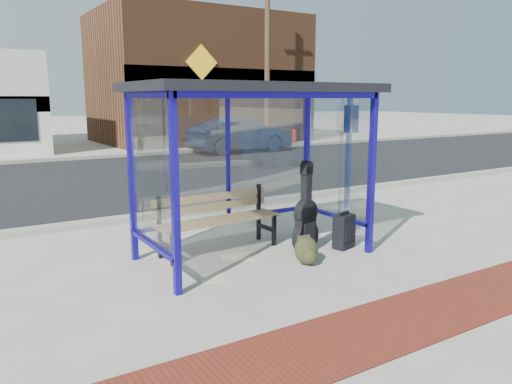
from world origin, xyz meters
TOP-DOWN VIEW (x-y plane):
  - ground at (0.00, 0.00)m, footprint 120.00×120.00m
  - brick_paver_strip at (0.00, -2.60)m, footprint 60.00×1.00m
  - curb_near at (0.00, 2.90)m, footprint 60.00×0.25m
  - street_asphalt at (0.00, 8.00)m, footprint 60.00×10.00m
  - curb_far at (0.00, 13.10)m, footprint 60.00×0.25m
  - far_sidewalk at (0.00, 15.00)m, footprint 60.00×4.00m
  - bus_shelter at (0.00, 0.07)m, footprint 3.30×1.80m
  - storefront_brown at (8.00, 18.49)m, footprint 10.00×7.08m
  - tree_right at (12.50, 22.00)m, footprint 3.60×3.60m
  - utility_pole_east at (9.00, 13.40)m, footprint 1.60×0.24m
  - bench at (-0.33, 0.51)m, footprint 1.92×0.54m
  - guitar_bag at (0.72, -0.25)m, footprint 0.48×0.24m
  - suitcase at (1.33, -0.40)m, footprint 0.37×0.28m
  - backpack at (0.40, -0.71)m, footprint 0.38×0.35m
  - sign_post at (1.81, 0.07)m, footprint 0.11×0.28m
  - newspaper_a at (-0.27, 0.08)m, footprint 0.47×0.45m
  - newspaper_b at (-0.92, -0.50)m, footprint 0.42×0.47m
  - newspaper_c at (-0.21, 0.05)m, footprint 0.40×0.46m
  - parked_car at (6.82, 12.10)m, footprint 4.44×1.78m
  - fire_hydrant at (11.06, 14.07)m, footprint 0.32×0.21m

SIDE VIEW (x-z plane):
  - ground at x=0.00m, z-range 0.00..0.00m
  - street_asphalt at x=0.00m, z-range 0.00..0.00m
  - newspaper_a at x=-0.27m, z-range 0.00..0.01m
  - newspaper_b at x=-0.92m, z-range 0.00..0.01m
  - newspaper_c at x=-0.21m, z-range 0.00..0.01m
  - far_sidewalk at x=0.00m, z-range 0.00..0.01m
  - brick_paver_strip at x=0.00m, z-range 0.00..0.01m
  - curb_near at x=0.00m, z-range 0.00..0.12m
  - curb_far at x=0.00m, z-range 0.00..0.12m
  - backpack at x=0.40m, z-range -0.01..0.39m
  - suitcase at x=1.33m, z-range -0.02..0.54m
  - fire_hydrant at x=11.06m, z-range 0.03..0.75m
  - guitar_bag at x=0.72m, z-range -0.17..1.10m
  - bench at x=-0.33m, z-range 0.06..0.96m
  - parked_car at x=6.82m, z-range 0.00..1.44m
  - sign_post at x=1.81m, z-range 0.14..2.42m
  - bus_shelter at x=0.00m, z-range 0.86..3.28m
  - storefront_brown at x=8.00m, z-range 0.00..6.40m
  - utility_pole_east at x=9.00m, z-range 0.11..8.11m
  - tree_right at x=12.50m, z-range 1.94..8.97m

